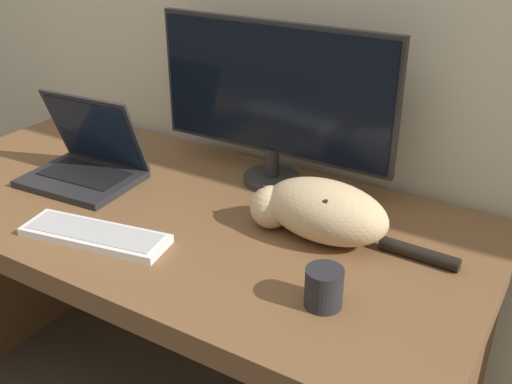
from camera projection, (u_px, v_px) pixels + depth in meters
The scene contains 6 objects.
desk at pixel (179, 257), 1.65m from camera, with size 1.63×0.78×0.78m.
monitor at pixel (273, 97), 1.60m from camera, with size 0.70×0.16×0.45m.
laptop at pixel (86, 164), 1.71m from camera, with size 0.32×0.26×0.24m.
external_keyboard at pixel (95, 235), 1.43m from camera, with size 0.38×0.17×0.02m.
cat at pixel (321, 210), 1.41m from camera, with size 0.51×0.18×0.15m.
coffee_mug at pixel (324, 287), 1.19m from camera, with size 0.08×0.08×0.08m.
Camera 1 is at (0.90, -0.69, 1.53)m, focal length 42.00 mm.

